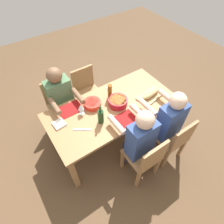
{
  "coord_description": "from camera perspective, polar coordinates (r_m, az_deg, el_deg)",
  "views": [
    {
      "loc": [
        0.98,
        1.44,
        2.65
      ],
      "look_at": [
        0.0,
        0.0,
        0.63
      ],
      "focal_mm": 30.3,
      "sensor_mm": 36.0,
      "label": 1
    }
  ],
  "objects": [
    {
      "name": "wine_glass",
      "position": [
        2.45,
        -9.39,
        1.33
      ],
      "size": [
        0.08,
        0.08,
        0.17
      ],
      "color": "silver",
      "rests_on": "dining_table"
    },
    {
      "name": "bread_loaf",
      "position": [
        2.73,
        11.7,
        5.64
      ],
      "size": [
        0.33,
        0.16,
        0.09
      ],
      "primitive_type": "ellipsoid",
      "rotation": [
        0.0,
        0.0,
        0.17
      ],
      "color": "tan",
      "rests_on": "cutting_board"
    },
    {
      "name": "fork_near_center",
      "position": [
        2.79,
        -0.84,
        6.34
      ],
      "size": [
        0.04,
        0.17,
        0.01
      ],
      "primitive_type": "cube",
      "rotation": [
        0.0,
        0.0,
        -0.12
      ],
      "color": "silver",
      "rests_on": "dining_table"
    },
    {
      "name": "cutting_board",
      "position": [
        2.77,
        11.52,
        4.82
      ],
      "size": [
        0.43,
        0.29,
        0.02
      ],
      "primitive_type": "cube",
      "rotation": [
        0.0,
        0.0,
        0.17
      ],
      "color": "tan",
      "rests_on": "dining_table"
    },
    {
      "name": "diner_far_center",
      "position": [
        2.34,
        8.02,
        -7.74
      ],
      "size": [
        0.41,
        0.53,
        1.2
      ],
      "color": "#2D2D38",
      "rests_on": "ground_plane"
    },
    {
      "name": "ground_plane",
      "position": [
        3.17,
        0.0,
        -7.45
      ],
      "size": [
        8.0,
        8.0,
        0.0
      ],
      "primitive_type": "plane",
      "color": "brown"
    },
    {
      "name": "diner_far_left",
      "position": [
        2.59,
        16.43,
        -2.33
      ],
      "size": [
        0.41,
        0.53,
        1.2
      ],
      "color": "#2D2D38",
      "rests_on": "ground_plane"
    },
    {
      "name": "serving_bowl_fruit",
      "position": [
        2.57,
        1.8,
        3.21
      ],
      "size": [
        0.26,
        0.26,
        0.1
      ],
      "color": "#B21923",
      "rests_on": "dining_table"
    },
    {
      "name": "placemat_near_right",
      "position": [
        2.61,
        -12.49,
        0.83
      ],
      "size": [
        0.32,
        0.23,
        0.01
      ],
      "primitive_type": "cube",
      "color": "maroon",
      "rests_on": "dining_table"
    },
    {
      "name": "diner_near_right",
      "position": [
        2.84,
        -14.95,
        3.93
      ],
      "size": [
        0.41,
        0.53,
        1.2
      ],
      "color": "#2D2D38",
      "rests_on": "ground_plane"
    },
    {
      "name": "chair_near_right",
      "position": [
        3.12,
        -15.54,
        3.11
      ],
      "size": [
        0.4,
        0.4,
        0.85
      ],
      "color": "#9E7044",
      "rests_on": "ground_plane"
    },
    {
      "name": "beer_bottle",
      "position": [
        2.63,
        -0.67,
        6.22
      ],
      "size": [
        0.06,
        0.06,
        0.22
      ],
      "primitive_type": "cylinder",
      "color": "brown",
      "rests_on": "dining_table"
    },
    {
      "name": "wine_bottle",
      "position": [
        2.33,
        -3.43,
        -1.28
      ],
      "size": [
        0.08,
        0.08,
        0.29
      ],
      "color": "#193819",
      "rests_on": "dining_table"
    },
    {
      "name": "dining_table",
      "position": [
        2.64,
        0.0,
        0.35
      ],
      "size": [
        1.79,
        0.87,
        0.74
      ],
      "color": "#9E7044",
      "rests_on": "ground_plane"
    },
    {
      "name": "chair_near_center",
      "position": [
        3.23,
        -7.65,
        6.74
      ],
      "size": [
        0.4,
        0.4,
        0.85
      ],
      "color": "#9E7044",
      "rests_on": "ground_plane"
    },
    {
      "name": "serving_bowl_salad",
      "position": [
        2.57,
        -5.94,
        2.56
      ],
      "size": [
        0.24,
        0.24,
        0.08
      ],
      "color": "red",
      "rests_on": "dining_table"
    },
    {
      "name": "chair_far_center",
      "position": [
        2.47,
        10.25,
        -13.37
      ],
      "size": [
        0.4,
        0.4,
        0.85
      ],
      "color": "#9E7044",
      "rests_on": "ground_plane"
    },
    {
      "name": "placemat_far_center",
      "position": [
        2.43,
        3.68,
        -2.34
      ],
      "size": [
        0.32,
        0.23,
        0.01
      ],
      "primitive_type": "cube",
      "color": "maroon",
      "rests_on": "dining_table"
    },
    {
      "name": "napkin_stack",
      "position": [
        2.47,
        -15.65,
        -3.48
      ],
      "size": [
        0.15,
        0.15,
        0.02
      ],
      "primitive_type": "cube",
      "rotation": [
        0.0,
        0.0,
        0.08
      ],
      "color": "white",
      "rests_on": "dining_table"
    },
    {
      "name": "carving_knife",
      "position": [
        2.36,
        -9.03,
        -5.25
      ],
      "size": [
        0.2,
        0.15,
        0.01
      ],
      "primitive_type": "cube",
      "rotation": [
        0.0,
        0.0,
        2.54
      ],
      "color": "silver",
      "rests_on": "dining_table"
    },
    {
      "name": "chair_far_left",
      "position": [
        2.7,
        18.16,
        -7.67
      ],
      "size": [
        0.4,
        0.4,
        0.85
      ],
      "color": "#9E7044",
      "rests_on": "ground_plane"
    }
  ]
}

